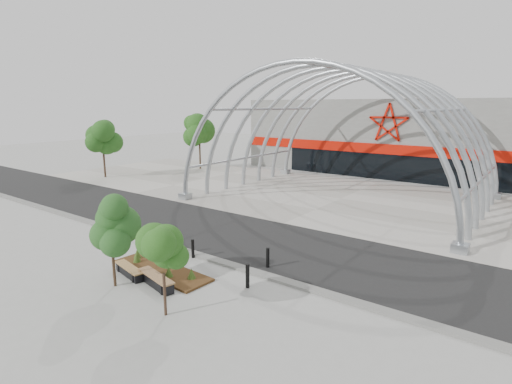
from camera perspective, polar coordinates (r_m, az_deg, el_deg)
The scene contains 18 objects.
ground at distance 20.30m, azimuth -6.80°, elevation -9.15°, with size 140.00×140.00×0.00m, color #9C9C97.
road at distance 22.80m, azimuth -0.75°, elevation -6.59°, with size 140.00×7.00×0.02m, color black.
forecourt at distance 32.81m, azimuth 12.01°, elevation -0.95°, with size 60.00×17.00×0.04m, color #9E998E.
kerb at distance 20.11m, azimuth -7.30°, elevation -9.19°, with size 60.00×0.50×0.12m, color slate.
arena_building at distance 49.02m, azimuth 21.08°, elevation 7.52°, with size 34.00×15.24×8.00m.
vault_canopy at distance 32.81m, azimuth 12.01°, elevation -0.96°, with size 20.80×15.80×20.36m.
planting_bed at distance 19.02m, azimuth -13.41°, elevation -10.49°, with size 5.31×1.88×0.55m.
street_tree_0 at distance 17.21m, azimuth -20.10°, elevation -4.24°, with size 1.66×1.66×3.78m.
street_tree_1 at distance 14.45m, azimuth -13.18°, elevation -8.90°, with size 1.32×1.32×3.13m.
bench_0 at distance 18.83m, azimuth -17.65°, elevation -10.74°, with size 2.10×0.86×0.43m.
bench_1 at distance 17.53m, azimuth -14.09°, elevation -12.20°, with size 2.36×0.98×0.48m.
bollard_0 at distance 22.93m, azimuth -19.23°, elevation -6.09°, with size 0.14×0.14×0.86m, color black.
bollard_1 at distance 20.72m, azimuth -10.87°, elevation -7.47°, with size 0.15×0.15×0.93m, color black.
bollard_2 at distance 20.11m, azimuth -9.02°, elevation -7.99°, with size 0.15×0.15×0.95m, color black.
bollard_3 at distance 18.71m, azimuth 1.69°, elevation -9.36°, with size 0.16×0.16×0.97m, color black.
bollard_4 at distance 16.78m, azimuth -1.22°, elevation -11.89°, with size 0.17×0.17×1.04m, color black.
bg_tree_0 at distance 47.27m, azimuth -8.12°, elevation 8.85°, with size 3.00×3.00×6.45m.
bg_tree_2 at distance 44.11m, azimuth -21.08°, elevation 6.90°, with size 2.55×2.55×5.38m.
Camera 1 is at (13.04, -13.68, 7.40)m, focal length 28.00 mm.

